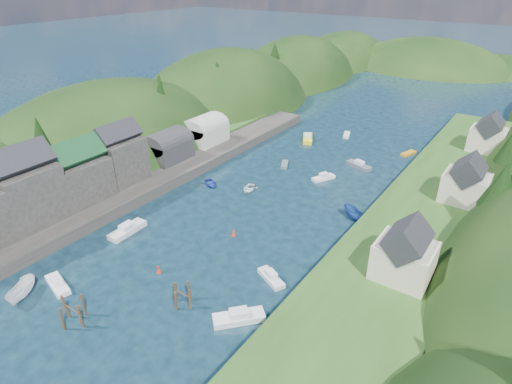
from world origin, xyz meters
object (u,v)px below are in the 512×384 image
Objects in this scene: piling_cluster_near at (73,313)px; channel_buoy_far at (234,233)px; channel_buoy_near at (159,270)px; piling_cluster_far at (183,297)px.

piling_cluster_near is 26.07m from channel_buoy_far.
channel_buoy_near is 13.63m from channel_buoy_far.
piling_cluster_near is 3.51× the size of channel_buoy_far.
piling_cluster_near reaches higher than piling_cluster_far.
piling_cluster_near is at bearing -99.57° from channel_buoy_far.
piling_cluster_far is at bearing 48.93° from piling_cluster_near.
piling_cluster_near is at bearing -96.14° from channel_buoy_near.
piling_cluster_near is 12.95m from piling_cluster_far.
channel_buoy_far is at bearing 77.29° from channel_buoy_near.
channel_buoy_far is (-4.17, 15.94, -0.62)m from piling_cluster_far.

